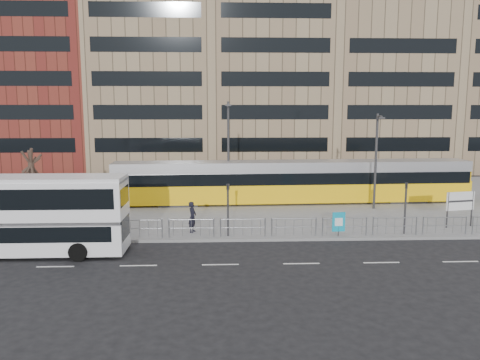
{
  "coord_description": "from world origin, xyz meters",
  "views": [
    {
      "loc": [
        -1.87,
        -26.05,
        7.56
      ],
      "look_at": [
        -0.66,
        6.0,
        2.67
      ],
      "focal_mm": 35.0,
      "sensor_mm": 36.0,
      "label": 1
    }
  ],
  "objects_px": {
    "lamp_post_east": "(376,157)",
    "bare_tree": "(30,146)",
    "lamp_post_west": "(228,148)",
    "traffic_light_west": "(228,203)",
    "traffic_light_east": "(406,201)",
    "tram": "(293,182)",
    "pedestrian": "(192,217)",
    "double_decker_bus": "(24,213)",
    "station_sign": "(460,203)",
    "ad_panel": "(339,222)"
  },
  "relations": [
    {
      "from": "lamp_post_east",
      "to": "bare_tree",
      "type": "bearing_deg",
      "value": 177.81
    },
    {
      "from": "traffic_light_west",
      "to": "traffic_light_east",
      "type": "distance_m",
      "value": 10.56
    },
    {
      "from": "double_decker_bus",
      "to": "lamp_post_west",
      "type": "bearing_deg",
      "value": 50.31
    },
    {
      "from": "pedestrian",
      "to": "lamp_post_west",
      "type": "distance_m",
      "value": 10.21
    },
    {
      "from": "station_sign",
      "to": "lamp_post_east",
      "type": "bearing_deg",
      "value": 112.15
    },
    {
      "from": "traffic_light_east",
      "to": "pedestrian",
      "type": "bearing_deg",
      "value": -161.33
    },
    {
      "from": "tram",
      "to": "bare_tree",
      "type": "bearing_deg",
      "value": -177.37
    },
    {
      "from": "double_decker_bus",
      "to": "lamp_post_east",
      "type": "relative_size",
      "value": 1.46
    },
    {
      "from": "traffic_light_west",
      "to": "station_sign",
      "type": "bearing_deg",
      "value": 29.03
    },
    {
      "from": "traffic_light_west",
      "to": "traffic_light_east",
      "type": "relative_size",
      "value": 1.0
    },
    {
      "from": "pedestrian",
      "to": "lamp_post_east",
      "type": "relative_size",
      "value": 0.26
    },
    {
      "from": "traffic_light_east",
      "to": "lamp_post_west",
      "type": "distance_m",
      "value": 14.75
    },
    {
      "from": "bare_tree",
      "to": "double_decker_bus",
      "type": "bearing_deg",
      "value": -70.25
    },
    {
      "from": "ad_panel",
      "to": "lamp_post_east",
      "type": "distance_m",
      "value": 9.28
    },
    {
      "from": "traffic_light_east",
      "to": "lamp_post_east",
      "type": "bearing_deg",
      "value": 108.64
    },
    {
      "from": "tram",
      "to": "station_sign",
      "type": "height_order",
      "value": "tram"
    },
    {
      "from": "pedestrian",
      "to": "bare_tree",
      "type": "distance_m",
      "value": 14.75
    },
    {
      "from": "station_sign",
      "to": "traffic_light_west",
      "type": "xyz_separation_m",
      "value": [
        -14.66,
        -1.57,
        0.41
      ]
    },
    {
      "from": "tram",
      "to": "lamp_post_east",
      "type": "bearing_deg",
      "value": -26.94
    },
    {
      "from": "station_sign",
      "to": "traffic_light_east",
      "type": "relative_size",
      "value": 0.73
    },
    {
      "from": "traffic_light_west",
      "to": "lamp_post_east",
      "type": "bearing_deg",
      "value": 55.9
    },
    {
      "from": "station_sign",
      "to": "traffic_light_west",
      "type": "height_order",
      "value": "traffic_light_west"
    },
    {
      "from": "lamp_post_west",
      "to": "tram",
      "type": "bearing_deg",
      "value": -5.19
    },
    {
      "from": "double_decker_bus",
      "to": "ad_panel",
      "type": "height_order",
      "value": "double_decker_bus"
    },
    {
      "from": "pedestrian",
      "to": "tram",
      "type": "bearing_deg",
      "value": -23.97
    },
    {
      "from": "traffic_light_west",
      "to": "lamp_post_west",
      "type": "distance_m",
      "value": 10.55
    },
    {
      "from": "double_decker_bus",
      "to": "traffic_light_east",
      "type": "xyz_separation_m",
      "value": [
        21.13,
        2.8,
        -0.11
      ]
    },
    {
      "from": "tram",
      "to": "lamp_post_west",
      "type": "height_order",
      "value": "lamp_post_west"
    },
    {
      "from": "station_sign",
      "to": "pedestrian",
      "type": "bearing_deg",
      "value": 171.4
    },
    {
      "from": "tram",
      "to": "station_sign",
      "type": "xyz_separation_m",
      "value": [
        9.35,
        -8.24,
        -0.1
      ]
    },
    {
      "from": "station_sign",
      "to": "traffic_light_west",
      "type": "distance_m",
      "value": 14.75
    },
    {
      "from": "pedestrian",
      "to": "traffic_light_west",
      "type": "xyz_separation_m",
      "value": [
        2.14,
        -0.94,
        1.04
      ]
    },
    {
      "from": "tram",
      "to": "traffic_light_east",
      "type": "distance_m",
      "value": 11.06
    },
    {
      "from": "ad_panel",
      "to": "bare_tree",
      "type": "height_order",
      "value": "bare_tree"
    },
    {
      "from": "lamp_post_west",
      "to": "lamp_post_east",
      "type": "height_order",
      "value": "lamp_post_west"
    },
    {
      "from": "double_decker_bus",
      "to": "ad_panel",
      "type": "distance_m",
      "value": 17.27
    },
    {
      "from": "traffic_light_east",
      "to": "bare_tree",
      "type": "xyz_separation_m",
      "value": [
        -25.03,
        8.05,
        2.71
      ]
    },
    {
      "from": "traffic_light_east",
      "to": "lamp_post_east",
      "type": "xyz_separation_m",
      "value": [
        0.48,
        7.08,
        1.93
      ]
    },
    {
      "from": "double_decker_bus",
      "to": "traffic_light_west",
      "type": "bearing_deg",
      "value": 14.3
    },
    {
      "from": "ad_panel",
      "to": "pedestrian",
      "type": "distance_m",
      "value": 8.72
    },
    {
      "from": "traffic_light_west",
      "to": "lamp_post_west",
      "type": "bearing_deg",
      "value": 112.0
    },
    {
      "from": "traffic_light_west",
      "to": "bare_tree",
      "type": "relative_size",
      "value": 0.47
    },
    {
      "from": "double_decker_bus",
      "to": "pedestrian",
      "type": "distance_m",
      "value": 9.26
    },
    {
      "from": "pedestrian",
      "to": "bare_tree",
      "type": "height_order",
      "value": "bare_tree"
    },
    {
      "from": "double_decker_bus",
      "to": "lamp_post_east",
      "type": "xyz_separation_m",
      "value": [
        21.61,
        9.88,
        1.81
      ]
    },
    {
      "from": "pedestrian",
      "to": "bare_tree",
      "type": "bearing_deg",
      "value": 75.8
    },
    {
      "from": "tram",
      "to": "lamp_post_west",
      "type": "xyz_separation_m",
      "value": [
        -5.14,
        0.47,
        2.7
      ]
    },
    {
      "from": "lamp_post_west",
      "to": "ad_panel",
      "type": "bearing_deg",
      "value": -59.18
    },
    {
      "from": "tram",
      "to": "traffic_light_west",
      "type": "xyz_separation_m",
      "value": [
        -5.31,
        -9.81,
        0.31
      ]
    },
    {
      "from": "lamp_post_west",
      "to": "lamp_post_east",
      "type": "relative_size",
      "value": 1.13
    }
  ]
}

